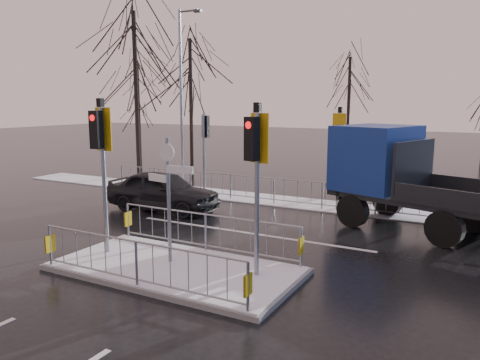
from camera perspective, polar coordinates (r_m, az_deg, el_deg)
The scene contains 12 objects.
ground at distance 11.66m, azimuth -7.88°, elevation -10.95°, with size 120.00×120.00×0.00m, color black.
snow_verge at distance 18.99m, azimuth 7.64°, elevation -2.84°, with size 30.00×2.00×0.04m, color white.
lane_markings at distance 11.41m, azimuth -8.89°, elevation -11.43°, with size 8.00×11.38×0.01m.
traffic_island at distance 11.55m, azimuth -7.94°, elevation -9.11°, with size 6.00×3.04×4.15m.
far_kerb_fixtures at distance 18.23m, azimuth 8.01°, elevation -0.16°, with size 18.00×0.65×3.83m.
car_far_lane at distance 17.82m, azimuth -9.38°, elevation -1.30°, with size 1.77×4.40×1.50m, color black.
flatbed_truck at distance 15.95m, azimuth 19.31°, elevation 0.63°, with size 7.52×4.63×3.28m.
tree_near_a at distance 26.17m, azimuth -12.66°, elevation 13.81°, with size 4.75×4.75×8.97m.
tree_near_b at distance 25.78m, azimuth -6.05°, elevation 11.91°, with size 4.00×4.00×7.55m.
tree_near_c at distance 29.29m, azimuth -12.30°, elevation 10.20°, with size 3.50×3.50×6.61m.
tree_far_a at distance 31.93m, azimuth 13.15°, elevation 10.67°, with size 3.75×3.75×7.08m.
street_lamp_left at distance 22.40m, azimuth -7.05°, elevation 10.57°, with size 1.25×0.18×8.20m.
Camera 1 is at (6.53, -8.77, 4.07)m, focal length 35.00 mm.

